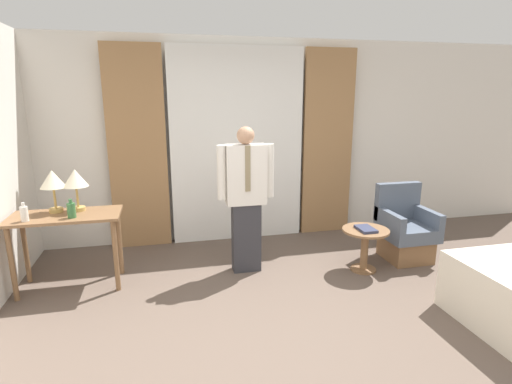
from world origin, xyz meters
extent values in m
plane|color=brown|center=(0.00, 0.00, 0.00)|extent=(16.00, 16.00, 0.00)
cube|color=silver|center=(0.00, 2.73, 1.35)|extent=(10.00, 0.06, 2.70)
cube|color=white|center=(0.00, 2.60, 1.29)|extent=(1.78, 0.06, 2.58)
cube|color=#997047|center=(-1.29, 2.60, 1.29)|extent=(0.72, 0.06, 2.58)
cube|color=#997047|center=(1.29, 2.60, 1.29)|extent=(0.72, 0.06, 2.58)
cube|color=brown|center=(-1.98, 1.55, 0.77)|extent=(1.07, 0.53, 0.03)
cylinder|color=brown|center=(-2.46, 1.34, 0.38)|extent=(0.05, 0.05, 0.76)
cylinder|color=brown|center=(-1.50, 1.34, 0.38)|extent=(0.05, 0.05, 0.76)
cylinder|color=brown|center=(-2.46, 1.75, 0.38)|extent=(0.05, 0.05, 0.76)
cylinder|color=brown|center=(-1.50, 1.75, 0.38)|extent=(0.05, 0.05, 0.76)
cylinder|color=tan|center=(-2.09, 1.67, 0.81)|extent=(0.14, 0.14, 0.04)
cylinder|color=tan|center=(-2.09, 1.67, 0.94)|extent=(0.02, 0.02, 0.22)
cone|color=beige|center=(-2.09, 1.67, 1.14)|extent=(0.25, 0.25, 0.18)
cylinder|color=tan|center=(-1.87, 1.67, 0.81)|extent=(0.14, 0.14, 0.04)
cylinder|color=tan|center=(-1.87, 1.67, 0.94)|extent=(0.02, 0.02, 0.22)
cone|color=beige|center=(-1.87, 1.67, 1.14)|extent=(0.25, 0.25, 0.18)
cylinder|color=#336638|center=(-1.89, 1.42, 0.86)|extent=(0.08, 0.08, 0.15)
cylinder|color=#336638|center=(-1.89, 1.42, 0.95)|extent=(0.03, 0.03, 0.04)
cylinder|color=silver|center=(-2.30, 1.40, 0.86)|extent=(0.07, 0.07, 0.14)
cylinder|color=silver|center=(-2.30, 1.40, 0.95)|extent=(0.03, 0.03, 0.04)
cube|color=#2D2D33|center=(-0.11, 1.52, 0.40)|extent=(0.31, 0.17, 0.79)
cube|color=silver|center=(-0.11, 1.52, 1.12)|extent=(0.44, 0.20, 0.66)
cube|color=#847556|center=(-0.11, 1.42, 1.20)|extent=(0.06, 0.01, 0.49)
cylinder|color=silver|center=(-0.38, 1.52, 1.15)|extent=(0.10, 0.10, 0.59)
cylinder|color=silver|center=(0.15, 1.52, 1.15)|extent=(0.10, 0.10, 0.59)
sphere|color=tan|center=(-0.11, 1.52, 1.54)|extent=(0.19, 0.19, 0.19)
cube|color=brown|center=(1.85, 1.38, 0.14)|extent=(0.49, 0.50, 0.28)
cube|color=#4C5666|center=(1.85, 1.38, 0.36)|extent=(0.58, 0.58, 0.16)
cube|color=#4C5666|center=(1.85, 1.63, 0.67)|extent=(0.58, 0.10, 0.47)
cube|color=#4C5666|center=(1.60, 1.38, 0.53)|extent=(0.08, 0.58, 0.18)
cube|color=#4C5666|center=(2.10, 1.38, 0.53)|extent=(0.08, 0.58, 0.18)
cylinder|color=brown|center=(1.20, 1.20, 0.01)|extent=(0.29, 0.29, 0.02)
cylinder|color=brown|center=(1.20, 1.20, 0.24)|extent=(0.08, 0.08, 0.47)
cylinder|color=brown|center=(1.20, 1.20, 0.48)|extent=(0.52, 0.52, 0.03)
cube|color=#2D334C|center=(1.18, 1.17, 0.51)|extent=(0.17, 0.26, 0.03)
camera|label=1|loc=(-0.98, -2.65, 1.97)|focal=28.00mm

